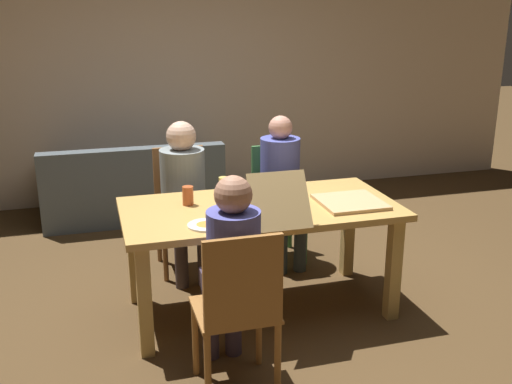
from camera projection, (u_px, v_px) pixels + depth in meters
The scene contains 16 objects.
ground_plane at pixel (260, 308), 4.18m from camera, with size 20.00×20.00×0.00m, color #4D371E.
back_wall at pixel (186, 67), 6.35m from camera, with size 7.95×0.12×2.83m, color beige.
dining_table at pixel (260, 220), 3.98m from camera, with size 1.83×0.91×0.76m.
chair_0 at pixel (276, 199), 4.96m from camera, with size 0.38×0.44×0.93m.
person_0 at pixel (282, 178), 4.77m from camera, with size 0.32×0.51×1.21m.
chair_1 at pixel (182, 202), 4.76m from camera, with size 0.43×0.45×0.96m.
person_1 at pixel (184, 185), 4.56m from camera, with size 0.35×0.56×1.21m.
chair_2 at pixel (239, 306), 3.07m from camera, with size 0.43×0.41×0.97m.
person_2 at pixel (231, 264), 3.17m from camera, with size 0.28×0.52×1.23m.
pizza_box_0 at pixel (269, 210), 3.73m from camera, with size 0.36×0.56×0.33m.
pizza_box_1 at pixel (350, 202), 3.99m from camera, with size 0.42×0.42×0.02m.
plate_0 at pixel (253, 193), 4.20m from camera, with size 0.26×0.26×0.03m.
plate_1 at pixel (206, 225), 3.58m from camera, with size 0.22×0.22×0.03m.
drinking_glass_0 at pixel (188, 196), 3.95m from camera, with size 0.07×0.07×0.13m, color #B04D26.
drinking_glass_1 at pixel (224, 185), 4.23m from camera, with size 0.07×0.07×0.11m, color #DAC35E.
couch at pixel (133, 190), 5.95m from camera, with size 1.74×0.81×0.77m.
Camera 1 is at (-1.06, -3.59, 2.03)m, focal length 41.58 mm.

